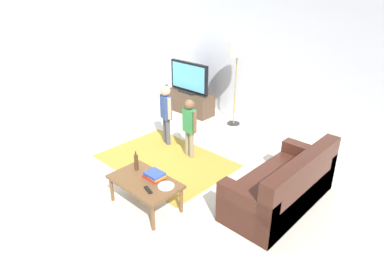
% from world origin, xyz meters
% --- Properties ---
extents(ground, '(7.80, 7.80, 0.00)m').
position_xyz_m(ground, '(0.00, 0.00, 0.00)').
color(ground, beige).
extents(wall_back, '(6.00, 0.12, 2.70)m').
position_xyz_m(wall_back, '(0.00, 3.00, 1.35)').
color(wall_back, silver).
rests_on(wall_back, ground).
extents(wall_left, '(0.12, 6.00, 2.70)m').
position_xyz_m(wall_left, '(-3.00, 0.00, 1.35)').
color(wall_left, silver).
rests_on(wall_left, ground).
extents(area_rug, '(2.20, 1.60, 0.01)m').
position_xyz_m(area_rug, '(-0.36, 0.31, 0.00)').
color(area_rug, '#B28C33').
rests_on(area_rug, ground).
extents(tv_stand, '(1.20, 0.44, 0.50)m').
position_xyz_m(tv_stand, '(-1.69, 2.30, 0.24)').
color(tv_stand, '#4C3828').
rests_on(tv_stand, ground).
extents(tv, '(1.10, 0.28, 0.71)m').
position_xyz_m(tv, '(-1.69, 2.28, 0.85)').
color(tv, black).
rests_on(tv, tv_stand).
extents(couch, '(0.80, 1.80, 0.86)m').
position_xyz_m(couch, '(1.78, 0.59, 0.29)').
color(couch, '#472319').
rests_on(couch, ground).
extents(floor_lamp, '(0.36, 0.36, 1.78)m').
position_xyz_m(floor_lamp, '(-0.50, 2.45, 1.54)').
color(floor_lamp, '#262626').
rests_on(floor_lamp, ground).
extents(child_near_tv, '(0.37, 0.21, 1.15)m').
position_xyz_m(child_near_tv, '(-0.87, 0.80, 0.69)').
color(child_near_tv, '#4C4C59').
rests_on(child_near_tv, ground).
extents(child_center, '(0.36, 0.17, 1.08)m').
position_xyz_m(child_center, '(-0.18, 0.72, 0.65)').
color(child_center, gray).
rests_on(child_center, ground).
extents(coffee_table, '(1.00, 0.60, 0.42)m').
position_xyz_m(coffee_table, '(0.38, -0.74, 0.37)').
color(coffee_table, brown).
rests_on(coffee_table, ground).
extents(book_stack, '(0.30, 0.21, 0.09)m').
position_xyz_m(book_stack, '(0.44, -0.61, 0.47)').
color(book_stack, red).
rests_on(book_stack, coffee_table).
extents(bottle, '(0.06, 0.06, 0.29)m').
position_xyz_m(bottle, '(0.08, -0.64, 0.54)').
color(bottle, '#4C3319').
rests_on(bottle, coffee_table).
extents(tv_remote, '(0.18, 0.09, 0.02)m').
position_xyz_m(tv_remote, '(0.60, -0.86, 0.43)').
color(tv_remote, black).
rests_on(tv_remote, coffee_table).
extents(plate, '(0.22, 0.22, 0.02)m').
position_xyz_m(plate, '(0.70, -0.64, 0.43)').
color(plate, white).
rests_on(plate, coffee_table).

